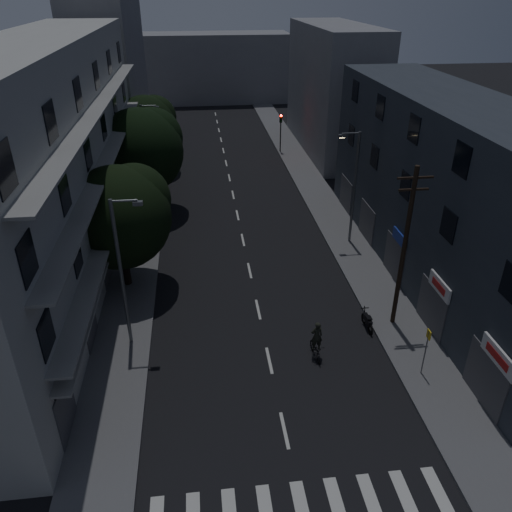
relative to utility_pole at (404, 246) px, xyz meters
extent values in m
plane|color=black|center=(-7.24, 16.27, -4.87)|extent=(160.00, 160.00, 0.00)
cube|color=#565659|center=(-14.74, 16.27, -4.79)|extent=(3.00, 90.00, 0.15)
cube|color=#565659|center=(0.26, 16.27, -4.79)|extent=(3.00, 90.00, 0.15)
cube|color=beige|center=(-4.64, -10.73, -4.86)|extent=(0.50, 3.00, 0.01)
cube|color=beige|center=(-3.34, -10.73, -4.86)|extent=(0.50, 3.00, 0.01)
cube|color=beige|center=(-2.04, -10.73, -4.86)|extent=(0.50, 3.00, 0.01)
cube|color=beige|center=(-7.24, -6.73, -4.86)|extent=(0.15, 2.00, 0.01)
cube|color=beige|center=(-7.24, -2.23, -4.86)|extent=(0.15, 2.00, 0.01)
cube|color=beige|center=(-7.24, 2.27, -4.86)|extent=(0.15, 2.00, 0.01)
cube|color=beige|center=(-7.24, 6.77, -4.86)|extent=(0.15, 2.00, 0.01)
cube|color=beige|center=(-7.24, 11.27, -4.86)|extent=(0.15, 2.00, 0.01)
cube|color=beige|center=(-7.24, 15.77, -4.86)|extent=(0.15, 2.00, 0.01)
cube|color=beige|center=(-7.24, 20.27, -4.86)|extent=(0.15, 2.00, 0.01)
cube|color=beige|center=(-7.24, 24.77, -4.86)|extent=(0.15, 2.00, 0.01)
cube|color=beige|center=(-7.24, 29.27, -4.86)|extent=(0.15, 2.00, 0.01)
cube|color=beige|center=(-7.24, 33.77, -4.86)|extent=(0.15, 2.00, 0.01)
cube|color=beige|center=(-7.24, 38.27, -4.86)|extent=(0.15, 2.00, 0.01)
cube|color=beige|center=(-7.24, 42.77, -4.86)|extent=(0.15, 2.00, 0.01)
cube|color=beige|center=(-7.24, 47.27, -4.86)|extent=(0.15, 2.00, 0.01)
cube|color=beige|center=(-7.24, 51.77, -4.86)|extent=(0.15, 2.00, 0.01)
cube|color=#9FA09B|center=(-19.24, 9.27, 2.13)|extent=(6.00, 36.00, 14.00)
cube|color=black|center=(-16.22, -5.73, -2.87)|extent=(0.06, 1.60, 1.60)
cube|color=black|center=(-16.22, 0.27, -2.87)|extent=(0.06, 1.60, 1.60)
cube|color=black|center=(-16.22, 6.27, -2.87)|extent=(0.06, 1.60, 1.60)
cube|color=black|center=(-16.22, 12.27, -2.87)|extent=(0.06, 1.60, 1.60)
cube|color=black|center=(-16.22, 18.27, -2.87)|extent=(0.06, 1.60, 1.60)
cube|color=black|center=(-16.22, 24.27, -2.87)|extent=(0.06, 1.60, 1.60)
cube|color=black|center=(-16.22, -5.73, 0.33)|extent=(0.06, 1.60, 1.60)
cube|color=black|center=(-16.22, 0.27, 0.33)|extent=(0.06, 1.60, 1.60)
cube|color=black|center=(-16.22, 6.27, 0.33)|extent=(0.06, 1.60, 1.60)
cube|color=black|center=(-16.22, 12.27, 0.33)|extent=(0.06, 1.60, 1.60)
cube|color=black|center=(-16.22, 18.27, 0.33)|extent=(0.06, 1.60, 1.60)
cube|color=black|center=(-16.22, 24.27, 0.33)|extent=(0.06, 1.60, 1.60)
cube|color=black|center=(-16.22, -5.73, 3.53)|extent=(0.06, 1.60, 1.60)
cube|color=black|center=(-16.22, 0.27, 3.53)|extent=(0.06, 1.60, 1.60)
cube|color=black|center=(-16.22, 6.27, 3.53)|extent=(0.06, 1.60, 1.60)
cube|color=black|center=(-16.22, 12.27, 3.53)|extent=(0.06, 1.60, 1.60)
cube|color=black|center=(-16.22, 18.27, 3.53)|extent=(0.06, 1.60, 1.60)
cube|color=black|center=(-16.22, 24.27, 3.53)|extent=(0.06, 1.60, 1.60)
cube|color=black|center=(-16.22, -5.73, 6.73)|extent=(0.06, 1.60, 1.60)
cube|color=black|center=(-16.22, 0.27, 6.73)|extent=(0.06, 1.60, 1.60)
cube|color=black|center=(-16.22, 6.27, 6.73)|extent=(0.06, 1.60, 1.60)
cube|color=black|center=(-16.22, 12.27, 6.73)|extent=(0.06, 1.60, 1.60)
cube|color=black|center=(-16.22, 18.27, 6.73)|extent=(0.06, 1.60, 1.60)
cube|color=black|center=(-16.22, 24.27, 6.73)|extent=(0.06, 1.60, 1.60)
cube|color=gray|center=(-15.74, 9.27, -0.87)|extent=(1.00, 32.40, 0.12)
cube|color=gray|center=(-15.74, 9.27, 2.33)|extent=(1.00, 32.40, 0.12)
cube|color=gray|center=(-15.74, 9.27, 5.53)|extent=(1.00, 32.40, 0.12)
cube|color=gray|center=(-15.84, 9.27, -1.77)|extent=(0.80, 32.40, 0.12)
cube|color=#424247|center=(-16.21, -5.73, -3.47)|extent=(0.06, 2.40, 2.40)
cube|color=#424247|center=(-16.21, 0.27, -3.47)|extent=(0.06, 2.40, 2.40)
cube|color=#424247|center=(-16.21, 6.27, -3.47)|extent=(0.06, 2.40, 2.40)
cube|color=#424247|center=(-16.21, 12.27, -3.47)|extent=(0.06, 2.40, 2.40)
cube|color=#424247|center=(-16.21, 18.27, -3.47)|extent=(0.06, 2.40, 2.40)
cube|color=#424247|center=(-16.21, 24.27, -3.47)|extent=(0.06, 2.40, 2.40)
cube|color=#2A3039|center=(4.76, 5.27, 0.63)|extent=(6.00, 28.00, 11.00)
cube|color=black|center=(1.74, -0.73, 1.43)|extent=(0.06, 1.40, 1.50)
cube|color=black|center=(1.74, 4.77, 1.43)|extent=(0.06, 1.40, 1.50)
cube|color=black|center=(1.74, 10.27, 1.43)|extent=(0.06, 1.40, 1.50)
cube|color=black|center=(1.74, 15.77, 1.43)|extent=(0.06, 1.40, 1.50)
cube|color=black|center=(1.74, -0.73, 4.73)|extent=(0.06, 1.40, 1.50)
cube|color=black|center=(1.74, 4.77, 4.73)|extent=(0.06, 1.40, 1.50)
cube|color=black|center=(1.74, 10.27, 4.73)|extent=(0.06, 1.40, 1.50)
cube|color=black|center=(1.74, 15.77, 4.73)|extent=(0.06, 1.40, 1.50)
cube|color=#424247|center=(1.73, -6.23, -3.47)|extent=(0.06, 3.00, 2.60)
cube|color=#424247|center=(1.73, -0.73, -3.47)|extent=(0.06, 3.00, 2.60)
cube|color=#424247|center=(1.73, 4.77, -3.47)|extent=(0.06, 3.00, 2.60)
cube|color=#424247|center=(1.73, 10.27, -3.47)|extent=(0.06, 3.00, 2.60)
cube|color=#424247|center=(1.73, 15.77, -3.47)|extent=(0.06, 3.00, 2.60)
cube|color=silver|center=(1.66, -6.73, -1.77)|extent=(0.12, 2.40, 0.80)
cube|color=#B21414|center=(1.58, -6.73, -1.77)|extent=(0.02, 1.60, 0.36)
cube|color=silver|center=(1.66, -1.23, -1.77)|extent=(0.12, 2.20, 0.80)
cube|color=#B21414|center=(1.58, -1.23, -1.77)|extent=(0.02, 1.40, 0.36)
cube|color=navy|center=(1.66, 4.27, -1.77)|extent=(0.12, 2.00, 0.70)
cube|color=slate|center=(-19.24, 39.27, 3.13)|extent=(6.00, 20.00, 16.00)
cube|color=slate|center=(4.76, 33.27, 1.63)|extent=(6.00, 20.00, 13.00)
cube|color=slate|center=(-7.24, 61.27, 0.13)|extent=(24.00, 8.00, 10.00)
cylinder|color=black|center=(-15.00, 5.90, -2.67)|extent=(0.44, 0.44, 4.09)
sphere|color=black|center=(-15.00, 5.90, -0.21)|extent=(6.14, 6.14, 6.14)
sphere|color=black|center=(-14.08, 6.66, 0.55)|extent=(4.30, 4.30, 4.30)
sphere|color=black|center=(-15.77, 5.28, 0.25)|extent=(3.99, 3.99, 3.99)
cylinder|color=black|center=(-14.65, 17.47, -2.48)|extent=(0.44, 0.44, 4.47)
sphere|color=black|center=(-14.65, 17.47, 0.20)|extent=(6.74, 6.74, 6.74)
sphere|color=black|center=(-13.64, 18.31, 1.05)|extent=(4.72, 4.72, 4.72)
sphere|color=black|center=(-15.49, 16.79, 0.71)|extent=(4.38, 4.38, 4.38)
cylinder|color=black|center=(-14.98, 27.37, -2.73)|extent=(0.44, 0.44, 3.97)
sphere|color=black|center=(-14.98, 27.37, -0.35)|extent=(5.93, 5.93, 5.93)
sphere|color=black|center=(-14.09, 28.11, 0.39)|extent=(4.15, 4.15, 4.15)
sphere|color=black|center=(-15.72, 26.78, 0.10)|extent=(3.86, 3.86, 3.86)
cylinder|color=black|center=(-0.99, 32.27, -3.12)|extent=(0.12, 0.12, 3.20)
cube|color=black|center=(-0.99, 32.27, -1.07)|extent=(0.28, 0.22, 0.90)
sphere|color=#FF0C05|center=(-0.99, 32.12, -0.74)|extent=(0.22, 0.22, 0.22)
sphere|color=#3F330C|center=(-0.99, 32.12, -1.04)|extent=(0.22, 0.22, 0.22)
sphere|color=black|center=(-0.99, 32.12, -1.34)|extent=(0.22, 0.22, 0.22)
cylinder|color=black|center=(-13.95, 30.38, -3.12)|extent=(0.12, 0.12, 3.20)
cube|color=black|center=(-13.95, 30.38, -1.07)|extent=(0.28, 0.22, 0.90)
sphere|color=black|center=(-13.95, 30.23, -0.74)|extent=(0.22, 0.22, 0.22)
sphere|color=#3F330C|center=(-13.95, 30.23, -1.04)|extent=(0.22, 0.22, 0.22)
sphere|color=#0CFF26|center=(-13.95, 30.23, -1.34)|extent=(0.22, 0.22, 0.22)
cylinder|color=slate|center=(-14.26, 0.01, -0.72)|extent=(0.18, 0.18, 8.00)
cylinder|color=slate|center=(-13.66, 0.01, 3.18)|extent=(1.20, 0.10, 0.10)
cube|color=slate|center=(-13.06, 0.01, 3.03)|extent=(0.45, 0.25, 0.18)
cube|color=#4C4C4C|center=(-13.06, 0.01, 2.93)|extent=(0.35, 0.18, 0.04)
cylinder|color=#585C60|center=(0.43, 9.94, -0.72)|extent=(0.18, 0.18, 8.00)
cylinder|color=#585C60|center=(-0.17, 9.94, 3.18)|extent=(1.20, 0.10, 0.10)
cube|color=#585C60|center=(-0.77, 9.94, 3.03)|extent=(0.45, 0.25, 0.18)
cube|color=#FFD88C|center=(-0.77, 9.94, 2.93)|extent=(0.35, 0.18, 0.04)
cylinder|color=#515558|center=(-14.49, 19.99, -0.72)|extent=(0.18, 0.18, 8.00)
cylinder|color=#515558|center=(-13.89, 19.99, 3.18)|extent=(1.20, 0.10, 0.10)
cube|color=#515558|center=(-13.29, 19.99, 3.03)|extent=(0.45, 0.25, 0.18)
cube|color=#4C4C4C|center=(-13.29, 19.99, 2.93)|extent=(0.35, 0.18, 0.04)
cylinder|color=black|center=(0.00, 0.00, -0.22)|extent=(0.24, 0.24, 9.00)
cube|color=black|center=(0.00, 0.00, 3.68)|extent=(1.80, 0.10, 0.10)
cube|color=black|center=(0.00, 0.00, 3.08)|extent=(1.50, 0.10, 0.10)
cylinder|color=#595B60|center=(-0.12, -4.17, -3.47)|extent=(0.06, 0.06, 2.50)
cube|color=yellow|center=(-0.12, -4.17, -2.42)|extent=(0.05, 0.35, 0.45)
torus|color=black|center=(-1.52, -0.74, -4.60)|extent=(0.11, 0.63, 0.62)
torus|color=black|center=(-1.55, 0.32, -4.60)|extent=(0.11, 0.63, 0.62)
cube|color=black|center=(-1.53, -0.21, -4.32)|extent=(0.24, 0.97, 0.31)
cube|color=black|center=(-1.53, -0.34, -4.09)|extent=(0.27, 0.40, 0.09)
cylinder|color=black|center=(-1.54, 0.28, -4.21)|extent=(0.06, 0.38, 0.74)
cube|color=black|center=(-1.55, 0.37, -3.94)|extent=(0.49, 0.05, 0.04)
imported|color=black|center=(-4.87, -2.18, -4.43)|extent=(0.71, 1.69, 0.87)
imported|color=black|center=(-4.87, -2.18, -3.60)|extent=(0.64, 0.45, 1.66)
camera|label=1|loc=(-10.26, -21.45, 11.81)|focal=35.00mm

